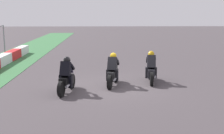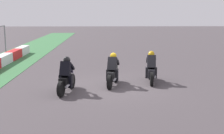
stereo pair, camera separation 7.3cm
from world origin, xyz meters
TOP-DOWN VIEW (x-y plane):
  - ground_plane at (0.00, 0.00)m, footprint 120.00×120.00m
  - rider_lane_a at (0.74, -1.85)m, footprint 2.04×0.57m
  - rider_lane_b at (0.19, 0.00)m, footprint 2.02×0.64m
  - rider_lane_c at (-0.94, 1.99)m, footprint 2.03×0.63m

SIDE VIEW (x-z plane):
  - ground_plane at x=0.00m, z-range 0.00..0.00m
  - rider_lane_a at x=0.74m, z-range -0.13..1.38m
  - rider_lane_b at x=0.19m, z-range -0.13..1.38m
  - rider_lane_c at x=-0.94m, z-range -0.13..1.38m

